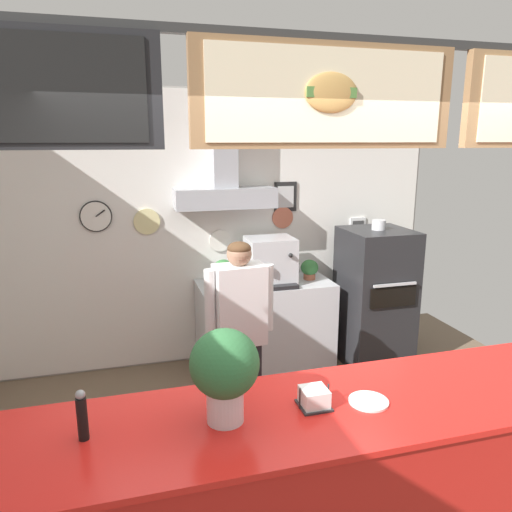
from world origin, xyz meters
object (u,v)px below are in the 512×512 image
object	(u,v)px
napkin_holder	(314,398)
basil_vase	(225,371)
pizza_oven	(375,297)
shop_worker	(240,339)
potted_basil	(310,269)
pepper_grinder	(82,415)
espresso_machine	(270,261)
potted_thyme	(223,271)
condiment_plate	(369,401)

from	to	relation	value
napkin_holder	basil_vase	bearing A→B (deg)	-179.73
pizza_oven	basil_vase	size ratio (longest dim) A/B	3.54
shop_worker	potted_basil	xyz separation A→B (m)	(1.05, 1.25, 0.14)
shop_worker	basil_vase	xyz separation A→B (m)	(-0.40, -1.36, 0.46)
napkin_holder	pepper_grinder	xyz separation A→B (m)	(-1.03, 0.02, 0.07)
shop_worker	pepper_grinder	bearing A→B (deg)	48.88
potted_basil	napkin_holder	world-z (taller)	napkin_holder
basil_vase	espresso_machine	bearing A→B (deg)	68.50
shop_worker	napkin_holder	xyz separation A→B (m)	(0.03, -1.36, 0.26)
pizza_oven	napkin_holder	world-z (taller)	pizza_oven
basil_vase	shop_worker	bearing A→B (deg)	73.61
espresso_machine	potted_thyme	bearing A→B (deg)	173.61
basil_vase	pizza_oven	bearing A→B (deg)	48.75
napkin_holder	pepper_grinder	distance (m)	1.04
pepper_grinder	napkin_holder	bearing A→B (deg)	-1.22
pizza_oven	potted_basil	distance (m)	0.75
potted_thyme	napkin_holder	distance (m)	2.64
espresso_machine	potted_basil	xyz separation A→B (m)	(0.43, 0.03, -0.12)
basil_vase	potted_thyme	bearing A→B (deg)	78.26
condiment_plate	napkin_holder	world-z (taller)	napkin_holder
espresso_machine	napkin_holder	world-z (taller)	espresso_machine
potted_thyme	basil_vase	world-z (taller)	basil_vase
espresso_machine	potted_thyme	xyz separation A→B (m)	(-0.47, 0.05, -0.08)
shop_worker	condiment_plate	world-z (taller)	shop_worker
napkin_holder	condiment_plate	bearing A→B (deg)	-7.95
espresso_machine	shop_worker	bearing A→B (deg)	-116.78
potted_basil	napkin_holder	size ratio (longest dim) A/B	1.35
condiment_plate	basil_vase	distance (m)	0.74
potted_thyme	condiment_plate	bearing A→B (deg)	-86.83
potted_basil	pepper_grinder	size ratio (longest dim) A/B	0.91
condiment_plate	basil_vase	world-z (taller)	basil_vase
espresso_machine	potted_thyme	distance (m)	0.48
espresso_machine	pizza_oven	bearing A→B (deg)	-9.91
condiment_plate	pepper_grinder	bearing A→B (deg)	177.39
basil_vase	pepper_grinder	xyz separation A→B (m)	(-0.61, 0.02, -0.13)
pepper_grinder	shop_worker	bearing A→B (deg)	53.07
potted_thyme	condiment_plate	world-z (taller)	potted_thyme
potted_thyme	condiment_plate	size ratio (longest dim) A/B	1.37
pizza_oven	napkin_holder	distance (m)	2.95
shop_worker	potted_thyme	xyz separation A→B (m)	(0.15, 1.28, 0.18)
espresso_machine	pepper_grinder	size ratio (longest dim) A/B	2.11
potted_basil	condiment_plate	distance (m)	2.76
espresso_machine	condiment_plate	world-z (taller)	espresso_machine
shop_worker	napkin_holder	size ratio (longest dim) A/B	10.60
shop_worker	potted_thyme	distance (m)	1.30
condiment_plate	basil_vase	bearing A→B (deg)	177.09
shop_worker	condiment_plate	size ratio (longest dim) A/B	8.43
shop_worker	espresso_machine	bearing A→B (deg)	-120.97
basil_vase	potted_basil	bearing A→B (deg)	60.91
potted_thyme	basil_vase	bearing A→B (deg)	-101.74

